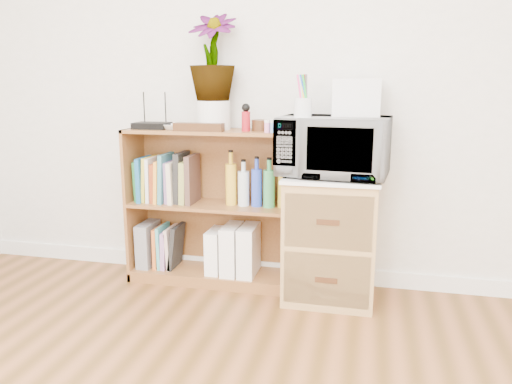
% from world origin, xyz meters
% --- Properties ---
extents(skirting_board, '(4.00, 0.02, 0.10)m').
position_xyz_m(skirting_board, '(0.00, 2.24, 0.05)').
color(skirting_board, white).
rests_on(skirting_board, ground).
extents(bookshelf, '(1.00, 0.30, 0.95)m').
position_xyz_m(bookshelf, '(-0.35, 2.10, 0.47)').
color(bookshelf, brown).
rests_on(bookshelf, ground).
extents(wicker_unit, '(0.50, 0.45, 0.70)m').
position_xyz_m(wicker_unit, '(0.40, 2.02, 0.35)').
color(wicker_unit, '#9E7542').
rests_on(wicker_unit, ground).
extents(microwave, '(0.62, 0.45, 0.32)m').
position_xyz_m(microwave, '(0.40, 2.02, 0.88)').
color(microwave, silver).
rests_on(microwave, wicker_unit).
extents(pen_cup, '(0.09, 0.09, 0.10)m').
position_xyz_m(pen_cup, '(0.24, 1.91, 1.09)').
color(pen_cup, silver).
rests_on(pen_cup, microwave).
extents(small_appliance, '(0.25, 0.21, 0.20)m').
position_xyz_m(small_appliance, '(0.51, 2.09, 1.14)').
color(small_appliance, silver).
rests_on(small_appliance, microwave).
extents(router, '(0.21, 0.14, 0.04)m').
position_xyz_m(router, '(-0.70, 2.08, 0.97)').
color(router, black).
rests_on(router, bookshelf).
extents(white_bowl, '(0.13, 0.13, 0.03)m').
position_xyz_m(white_bowl, '(-0.56, 2.07, 0.97)').
color(white_bowl, white).
rests_on(white_bowl, bookshelf).
extents(plant_pot, '(0.20, 0.20, 0.17)m').
position_xyz_m(plant_pot, '(-0.32, 2.12, 1.03)').
color(plant_pot, silver).
rests_on(plant_pot, bookshelf).
extents(potted_plant, '(0.28, 0.28, 0.50)m').
position_xyz_m(potted_plant, '(-0.32, 2.12, 1.37)').
color(potted_plant, '#366729').
rests_on(potted_plant, plant_pot).
extents(trinket_box, '(0.29, 0.07, 0.05)m').
position_xyz_m(trinket_box, '(-0.37, 2.00, 0.97)').
color(trinket_box, '#341E0E').
rests_on(trinket_box, bookshelf).
extents(kokeshi_doll, '(0.05, 0.05, 0.11)m').
position_xyz_m(kokeshi_doll, '(-0.11, 2.06, 1.01)').
color(kokeshi_doll, maroon).
rests_on(kokeshi_doll, bookshelf).
extents(wooden_bowl, '(0.11, 0.11, 0.06)m').
position_xyz_m(wooden_bowl, '(-0.03, 2.11, 0.98)').
color(wooden_bowl, '#37210F').
rests_on(wooden_bowl, bookshelf).
extents(paint_jars, '(0.12, 0.04, 0.06)m').
position_xyz_m(paint_jars, '(0.06, 2.01, 0.98)').
color(paint_jars, pink).
rests_on(paint_jars, bookshelf).
extents(file_box, '(0.08, 0.22, 0.28)m').
position_xyz_m(file_box, '(-0.77, 2.10, 0.21)').
color(file_box, slate).
rests_on(file_box, bookshelf).
extents(magazine_holder_left, '(0.08, 0.21, 0.27)m').
position_xyz_m(magazine_holder_left, '(-0.31, 2.09, 0.20)').
color(magazine_holder_left, white).
rests_on(magazine_holder_left, bookshelf).
extents(magazine_holder_mid, '(0.10, 0.24, 0.30)m').
position_xyz_m(magazine_holder_mid, '(-0.21, 2.09, 0.22)').
color(magazine_holder_mid, white).
rests_on(magazine_holder_mid, bookshelf).
extents(magazine_holder_right, '(0.10, 0.24, 0.30)m').
position_xyz_m(magazine_holder_right, '(-0.10, 2.09, 0.22)').
color(magazine_holder_right, white).
rests_on(magazine_holder_right, bookshelf).
extents(cookbooks, '(0.38, 0.20, 0.31)m').
position_xyz_m(cookbooks, '(-0.62, 2.10, 0.64)').
color(cookbooks, '#1F7632').
rests_on(cookbooks, bookshelf).
extents(liquor_bottles, '(0.38, 0.07, 0.32)m').
position_xyz_m(liquor_bottles, '(-0.05, 2.10, 0.64)').
color(liquor_bottles, gold).
rests_on(liquor_bottles, bookshelf).
extents(lower_books, '(0.16, 0.19, 0.28)m').
position_xyz_m(lower_books, '(-0.63, 2.10, 0.20)').
color(lower_books, '#D36325').
rests_on(lower_books, bookshelf).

